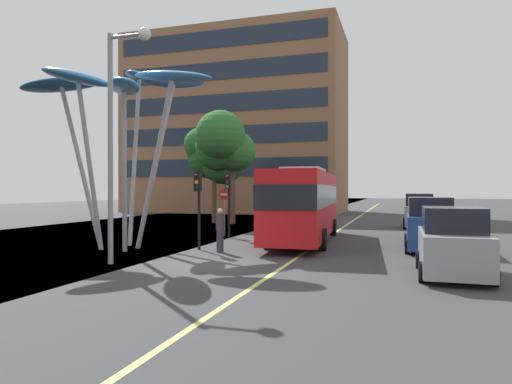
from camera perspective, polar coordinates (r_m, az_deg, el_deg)
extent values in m
cube|color=#38383A|center=(16.61, -6.52, -8.98)|extent=(120.00, 240.00, 0.10)
cube|color=#E0D666|center=(15.67, 3.25, -9.37)|extent=(0.16, 144.00, 0.01)
cube|color=red|center=(23.10, 5.97, -1.49)|extent=(3.22, 11.19, 3.09)
cube|color=black|center=(23.09, 5.97, -0.42)|extent=(3.25, 11.30, 0.99)
cube|color=yellow|center=(28.52, 7.42, 1.36)|extent=(1.35, 0.19, 0.36)
cube|color=#B2B2B7|center=(23.11, 5.98, 2.64)|extent=(2.11, 3.98, 0.24)
cylinder|color=black|center=(26.46, 9.60, -4.33)|extent=(0.35, 0.98, 0.96)
cylinder|color=black|center=(26.74, 4.33, -4.28)|extent=(0.35, 0.98, 0.96)
cylinder|color=black|center=(20.05, 8.32, -5.84)|extent=(0.35, 0.98, 0.96)
cylinder|color=black|center=(20.42, 1.41, -5.72)|extent=(0.35, 0.98, 0.96)
cylinder|color=#9EA0A5|center=(20.58, -12.44, 3.36)|extent=(2.09, 0.50, 7.50)
ellipsoid|color=#4CA3E5|center=(20.55, -10.33, 13.88)|extent=(4.08, 2.16, 0.85)
cylinder|color=#9EA0A5|center=(22.32, -12.24, 3.70)|extent=(1.30, 1.86, 7.94)
ellipsoid|color=#4299E0|center=(23.33, -10.13, 13.36)|extent=(3.02, 3.61, 0.92)
cylinder|color=#9EA0A5|center=(23.09, -14.81, 4.11)|extent=(0.74, 1.90, 8.35)
ellipsoid|color=#4CA3E5|center=(24.53, -14.25, 13.71)|extent=(1.95, 3.15, 0.53)
cylinder|color=#9EA0A5|center=(22.43, -20.91, 3.05)|extent=(2.02, 0.68, 7.46)
ellipsoid|color=#4CA3E5|center=(23.29, -23.04, 12.15)|extent=(4.09, 2.38, 0.87)
cylinder|color=#9EA0A5|center=(21.01, -19.94, 3.16)|extent=(0.80, 1.12, 7.38)
ellipsoid|color=#4CA3E5|center=(21.34, -21.24, 13.09)|extent=(2.81, 3.23, 0.84)
cylinder|color=#9EA0A5|center=(19.68, -16.01, 2.46)|extent=(0.88, 1.23, 6.77)
ellipsoid|color=#4299E0|center=(19.53, -16.07, 12.44)|extent=(3.06, 3.83, 0.67)
cylinder|color=black|center=(20.24, -7.07, -2.40)|extent=(0.12, 0.12, 3.34)
cube|color=black|center=(20.09, -7.24, 1.20)|extent=(0.28, 0.24, 0.80)
sphere|color=#390706|center=(19.98, -7.40, 1.95)|extent=(0.18, 0.18, 0.18)
sphere|color=orange|center=(19.97, -7.40, 1.21)|extent=(0.18, 0.18, 0.18)
sphere|color=black|center=(19.97, -7.40, 0.46)|extent=(0.18, 0.18, 0.18)
cylinder|color=black|center=(24.98, -3.37, -1.77)|extent=(0.12, 0.12, 3.42)
cube|color=black|center=(24.84, -3.48, 1.24)|extent=(0.28, 0.24, 0.80)
sphere|color=#390706|center=(24.72, -3.59, 1.85)|extent=(0.18, 0.18, 0.18)
sphere|color=#3A2707|center=(24.72, -3.59, 1.24)|extent=(0.18, 0.18, 0.18)
sphere|color=green|center=(24.71, -3.59, 0.64)|extent=(0.18, 0.18, 0.18)
cylinder|color=black|center=(31.08, 0.31, -0.96)|extent=(0.12, 0.12, 3.85)
cube|color=black|center=(30.95, 0.24, 1.85)|extent=(0.28, 0.24, 0.80)
sphere|color=#390706|center=(30.83, 0.17, 2.34)|extent=(0.18, 0.18, 0.18)
sphere|color=orange|center=(30.83, 0.17, 1.86)|extent=(0.18, 0.18, 0.18)
sphere|color=black|center=(30.82, 0.17, 1.37)|extent=(0.18, 0.18, 0.18)
cube|color=gray|center=(15.22, 23.21, -6.75)|extent=(1.84, 3.94, 1.17)
cube|color=black|center=(15.13, 23.22, -3.15)|extent=(1.69, 2.17, 0.74)
cylinder|color=black|center=(16.60, 25.97, -7.80)|extent=(0.20, 0.60, 0.60)
cylinder|color=black|center=(16.43, 19.55, -7.86)|extent=(0.20, 0.60, 0.60)
cylinder|color=black|center=(14.22, 27.44, -9.17)|extent=(0.20, 0.60, 0.60)
cylinder|color=black|center=(14.02, 19.91, -9.29)|extent=(0.20, 0.60, 0.60)
cube|color=navy|center=(21.07, 20.73, -4.55)|extent=(1.85, 4.00, 1.34)
cube|color=black|center=(21.01, 20.74, -1.68)|extent=(1.70, 2.20, 0.78)
cylinder|color=black|center=(22.42, 22.93, -5.67)|extent=(0.20, 0.60, 0.60)
cylinder|color=black|center=(22.33, 18.17, -5.68)|extent=(0.20, 0.60, 0.60)
cylinder|color=black|center=(19.97, 23.60, -6.41)|extent=(0.20, 0.60, 0.60)
cylinder|color=black|center=(19.86, 18.25, -6.43)|extent=(0.20, 0.60, 0.60)
cube|color=maroon|center=(26.89, 20.71, -3.72)|extent=(1.77, 4.55, 1.12)
cube|color=black|center=(26.84, 20.72, -1.67)|extent=(1.63, 2.50, 0.81)
cylinder|color=black|center=(28.39, 22.34, -4.40)|extent=(0.20, 0.60, 0.60)
cylinder|color=black|center=(28.30, 18.76, -4.40)|extent=(0.20, 0.60, 0.60)
cylinder|color=black|center=(25.59, 22.87, -4.92)|extent=(0.20, 0.60, 0.60)
cylinder|color=black|center=(25.49, 18.89, -4.93)|extent=(0.20, 0.60, 0.60)
cube|color=gray|center=(33.17, 19.54, -2.76)|extent=(1.85, 4.08, 1.33)
cube|color=black|center=(33.13, 19.54, -0.90)|extent=(1.70, 2.25, 0.82)
cylinder|color=black|center=(34.51, 21.00, -3.55)|extent=(0.20, 0.60, 0.60)
cylinder|color=black|center=(34.45, 17.92, -3.55)|extent=(0.20, 0.60, 0.60)
cylinder|color=black|center=(31.99, 21.28, -3.86)|extent=(0.20, 0.60, 0.60)
cylinder|color=black|center=(31.93, 17.95, -3.86)|extent=(0.20, 0.60, 0.60)
cylinder|color=gray|center=(17.06, -17.61, 5.12)|extent=(0.18, 0.18, 8.13)
cylinder|color=gray|center=(17.45, -15.69, 18.14)|extent=(1.38, 0.12, 0.12)
sphere|color=silver|center=(17.10, -13.66, 18.52)|extent=(0.44, 0.44, 0.44)
cylinder|color=brown|center=(35.02, -2.98, -0.73)|extent=(0.49, 0.49, 3.95)
sphere|color=#2D6B2D|center=(34.94, -2.55, 5.07)|extent=(3.05, 3.05, 3.05)
sphere|color=#2D6B2D|center=(36.32, -4.11, 3.83)|extent=(3.62, 3.62, 3.62)
sphere|color=#2D6B2D|center=(34.36, -4.45, 7.01)|extent=(3.73, 3.73, 3.73)
sphere|color=#2D6B2D|center=(34.90, -4.21, 6.86)|extent=(2.69, 2.69, 2.69)
cylinder|color=brown|center=(35.96, -5.21, -0.95)|extent=(0.37, 0.37, 3.63)
sphere|color=#2D6B2D|center=(35.24, -4.56, 5.54)|extent=(3.69, 3.69, 3.69)
sphere|color=#2D6B2D|center=(37.07, -5.65, 4.51)|extent=(3.71, 3.71, 3.71)
sphere|color=#2D6B2D|center=(36.36, -3.69, 5.23)|extent=(2.97, 2.97, 2.97)
sphere|color=#2D6B2D|center=(36.83, -6.75, 5.79)|extent=(2.81, 2.81, 2.81)
cylinder|color=#2D3342|center=(19.36, -4.48, -6.12)|extent=(0.29, 0.29, 0.92)
cylinder|color=#333338|center=(19.28, -4.48, -3.73)|extent=(0.34, 0.34, 0.70)
sphere|color=beige|center=(19.25, -4.48, -2.37)|extent=(0.22, 0.22, 0.22)
cylinder|color=gray|center=(25.95, -3.95, -2.56)|extent=(0.08, 0.08, 2.64)
cylinder|color=red|center=(25.89, -3.97, -0.31)|extent=(0.60, 0.03, 0.60)
cube|color=white|center=(25.86, -4.00, -0.31)|extent=(0.40, 0.04, 0.11)
cube|color=#8E6042|center=(54.62, -2.37, 8.31)|extent=(24.58, 11.52, 20.39)
cube|color=#1E2838|center=(48.76, -4.68, 3.05)|extent=(23.11, 0.08, 1.90)
cube|color=#1E2838|center=(49.03, -4.69, 7.02)|extent=(23.11, 0.08, 1.90)
cube|color=#1E2838|center=(49.54, -4.69, 10.93)|extent=(23.11, 0.08, 1.90)
cube|color=#1E2838|center=(50.28, -4.69, 14.74)|extent=(23.11, 0.08, 1.90)
cube|color=#1E2838|center=(51.23, -4.69, 18.42)|extent=(23.11, 0.08, 1.90)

